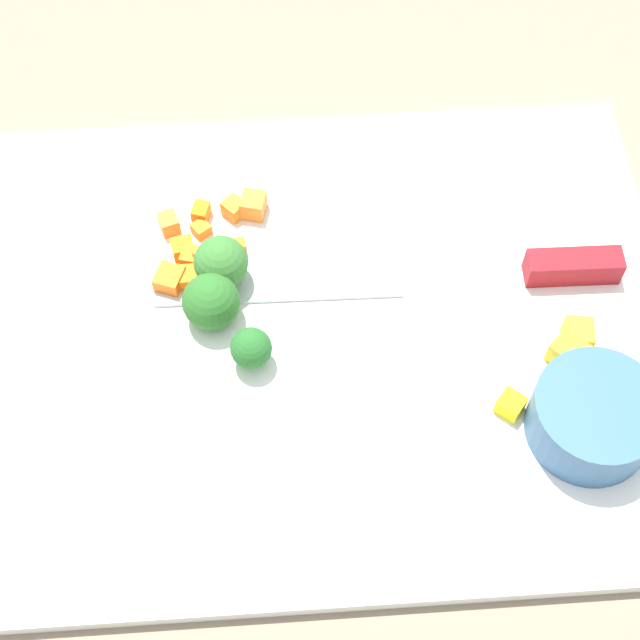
# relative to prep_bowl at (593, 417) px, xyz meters

# --- Properties ---
(ground_plane) EXTENTS (4.00, 4.00, 0.00)m
(ground_plane) POSITION_rel_prep_bowl_xyz_m (-0.17, 0.09, -0.03)
(ground_plane) COLOR gray
(cutting_board) EXTENTS (0.50, 0.39, 0.01)m
(cutting_board) POSITION_rel_prep_bowl_xyz_m (-0.17, 0.09, -0.03)
(cutting_board) COLOR white
(cutting_board) RESTS_ON ground_plane
(prep_bowl) EXTENTS (0.08, 0.08, 0.04)m
(prep_bowl) POSITION_rel_prep_bowl_xyz_m (0.00, 0.00, 0.00)
(prep_bowl) COLOR #376089
(prep_bowl) RESTS_ON cutting_board
(chef_knife) EXTENTS (0.34, 0.03, 0.02)m
(chef_knife) POSITION_rel_prep_bowl_xyz_m (-0.05, 0.12, -0.01)
(chef_knife) COLOR silver
(chef_knife) RESTS_ON cutting_board
(carrot_dice_0) EXTENTS (0.02, 0.02, 0.01)m
(carrot_dice_0) POSITION_rel_prep_bowl_xyz_m (-0.25, 0.19, -0.01)
(carrot_dice_0) COLOR orange
(carrot_dice_0) RESTS_ON cutting_board
(carrot_dice_1) EXTENTS (0.01, 0.01, 0.01)m
(carrot_dice_1) POSITION_rel_prep_bowl_xyz_m (-0.23, 0.16, -0.02)
(carrot_dice_1) COLOR orange
(carrot_dice_1) RESTS_ON cutting_board
(carrot_dice_2) EXTENTS (0.02, 0.02, 0.02)m
(carrot_dice_2) POSITION_rel_prep_bowl_xyz_m (-0.25, 0.11, -0.01)
(carrot_dice_2) COLOR orange
(carrot_dice_2) RESTS_ON cutting_board
(carrot_dice_3) EXTENTS (0.02, 0.02, 0.01)m
(carrot_dice_3) POSITION_rel_prep_bowl_xyz_m (-0.27, 0.16, -0.01)
(carrot_dice_3) COLOR orange
(carrot_dice_3) RESTS_ON cutting_board
(carrot_dice_4) EXTENTS (0.02, 0.03, 0.01)m
(carrot_dice_4) POSITION_rel_prep_bowl_xyz_m (-0.28, 0.13, -0.01)
(carrot_dice_4) COLOR orange
(carrot_dice_4) RESTS_ON cutting_board
(carrot_dice_5) EXTENTS (0.02, 0.02, 0.02)m
(carrot_dice_5) POSITION_rel_prep_bowl_xyz_m (-0.21, 0.19, -0.01)
(carrot_dice_5) COLOR orange
(carrot_dice_5) RESTS_ON cutting_board
(carrot_dice_6) EXTENTS (0.02, 0.02, 0.01)m
(carrot_dice_6) POSITION_rel_prep_bowl_xyz_m (-0.24, 0.12, -0.01)
(carrot_dice_6) COLOR orange
(carrot_dice_6) RESTS_ON cutting_board
(carrot_dice_7) EXTENTS (0.02, 0.02, 0.01)m
(carrot_dice_7) POSITION_rel_prep_bowl_xyz_m (-0.23, 0.19, -0.01)
(carrot_dice_7) COLOR orange
(carrot_dice_7) RESTS_ON cutting_board
(carrot_dice_8) EXTENTS (0.02, 0.02, 0.01)m
(carrot_dice_8) POSITION_rel_prep_bowl_xyz_m (-0.28, 0.18, -0.01)
(carrot_dice_8) COLOR orange
(carrot_dice_8) RESTS_ON cutting_board
(carrot_dice_9) EXTENTS (0.02, 0.02, 0.01)m
(carrot_dice_9) POSITION_rel_prep_bowl_xyz_m (-0.25, 0.18, -0.02)
(carrot_dice_9) COLOR orange
(carrot_dice_9) RESTS_ON cutting_board
(carrot_dice_10) EXTENTS (0.02, 0.02, 0.01)m
(carrot_dice_10) POSITION_rel_prep_bowl_xyz_m (-0.26, 0.13, -0.01)
(carrot_dice_10) COLOR orange
(carrot_dice_10) RESTS_ON cutting_board
(carrot_dice_11) EXTENTS (0.02, 0.02, 0.01)m
(carrot_dice_11) POSITION_rel_prep_bowl_xyz_m (-0.26, 0.15, -0.01)
(carrot_dice_11) COLOR orange
(carrot_dice_11) RESTS_ON cutting_board
(carrot_dice_12) EXTENTS (0.02, 0.02, 0.02)m
(carrot_dice_12) POSITION_rel_prep_bowl_xyz_m (-0.25, 0.15, -0.01)
(carrot_dice_12) COLOR orange
(carrot_dice_12) RESTS_ON cutting_board
(pepper_dice_0) EXTENTS (0.03, 0.03, 0.02)m
(pepper_dice_0) POSITION_rel_prep_bowl_xyz_m (-0.00, 0.05, -0.01)
(pepper_dice_0) COLOR yellow
(pepper_dice_0) RESTS_ON cutting_board
(pepper_dice_1) EXTENTS (0.02, 0.02, 0.02)m
(pepper_dice_1) POSITION_rel_prep_bowl_xyz_m (0.01, 0.07, -0.01)
(pepper_dice_1) COLOR yellow
(pepper_dice_1) RESTS_ON cutting_board
(pepper_dice_2) EXTENTS (0.02, 0.02, 0.01)m
(pepper_dice_2) POSITION_rel_prep_bowl_xyz_m (-0.05, 0.02, -0.01)
(pepper_dice_2) COLOR yellow
(pepper_dice_2) RESTS_ON cutting_board
(broccoli_floret_0) EXTENTS (0.03, 0.03, 0.03)m
(broccoli_floret_0) POSITION_rel_prep_bowl_xyz_m (-0.22, 0.07, -0.00)
(broccoli_floret_0) COLOR #85BB6C
(broccoli_floret_0) RESTS_ON cutting_board
(broccoli_floret_1) EXTENTS (0.04, 0.04, 0.04)m
(broccoli_floret_1) POSITION_rel_prep_bowl_xyz_m (-0.25, 0.10, -0.00)
(broccoli_floret_1) COLOR #8AB35B
(broccoli_floret_1) RESTS_ON cutting_board
(broccoli_floret_2) EXTENTS (0.04, 0.04, 0.04)m
(broccoli_floret_2) POSITION_rel_prep_bowl_xyz_m (-0.24, 0.13, 0.00)
(broccoli_floret_2) COLOR #7FBB58
(broccoli_floret_2) RESTS_ON cutting_board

